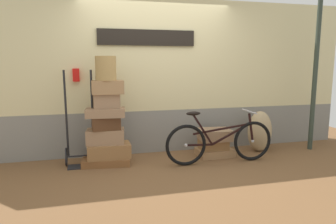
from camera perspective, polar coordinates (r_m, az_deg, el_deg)
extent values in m
cube|color=brown|center=(4.76, 0.07, -10.13)|extent=(9.03, 5.20, 0.06)
cube|color=gray|center=(5.45, -2.17, -3.35)|extent=(7.03, 0.20, 0.73)
cube|color=beige|center=(5.33, -2.26, 10.32)|extent=(7.03, 0.20, 1.85)
cube|color=black|center=(5.19, -3.86, 13.43)|extent=(1.59, 0.04, 0.25)
cube|color=red|center=(5.07, -16.46, 6.51)|extent=(0.10, 0.08, 0.20)
cylinder|color=#2D382D|center=(5.99, 25.29, 5.85)|extent=(0.08, 0.08, 2.58)
cube|color=brown|center=(4.89, -11.19, -8.74)|extent=(0.75, 0.48, 0.11)
cube|color=olive|center=(4.83, -10.78, -6.95)|extent=(0.64, 0.35, 0.21)
cube|color=#937051|center=(4.81, -11.36, -4.39)|extent=(0.59, 0.37, 0.22)
cube|color=#4C2D19|center=(4.72, -11.26, -2.06)|extent=(0.42, 0.23, 0.20)
cube|color=#937051|center=(4.69, -11.38, -0.12)|extent=(0.59, 0.34, 0.13)
cube|color=#937051|center=(4.70, -11.18, 2.00)|extent=(0.39, 0.23, 0.21)
cube|color=#9E754C|center=(4.66, -11.01, 4.48)|extent=(0.46, 0.26, 0.20)
cube|color=#9E754C|center=(5.28, 8.56, -7.28)|extent=(0.58, 0.41, 0.12)
cube|color=olive|center=(5.24, 8.26, -5.83)|extent=(0.49, 0.38, 0.16)
cube|color=#937051|center=(5.18, 8.56, -4.10)|extent=(0.54, 0.43, 0.17)
cylinder|color=#A8844C|center=(4.65, -11.31, 7.85)|extent=(0.30, 0.30, 0.35)
torus|color=black|center=(4.95, -18.11, -7.80)|extent=(0.02, 0.28, 0.28)
torus|color=black|center=(4.93, -13.03, -7.62)|extent=(0.02, 0.28, 0.28)
cylinder|color=black|center=(4.94, -15.57, -7.72)|extent=(0.43, 0.02, 0.02)
cylinder|color=black|center=(4.80, -18.13, -0.38)|extent=(0.03, 0.13, 1.29)
cylinder|color=black|center=(4.79, -13.67, -0.20)|extent=(0.03, 0.13, 1.29)
cube|color=black|center=(4.87, -15.53, -9.57)|extent=(0.39, 0.22, 0.02)
ellipsoid|color=tan|center=(5.65, 16.43, -3.40)|extent=(0.42, 0.36, 0.71)
torus|color=black|center=(4.68, 3.30, -6.08)|extent=(0.63, 0.06, 0.63)
sphere|color=#B2B2B7|center=(4.68, 3.30, -6.08)|extent=(0.05, 0.05, 0.05)
torus|color=black|center=(5.09, 15.21, -5.14)|extent=(0.63, 0.06, 0.63)
sphere|color=#B2B2B7|center=(5.09, 15.21, -5.14)|extent=(0.05, 0.05, 0.05)
cube|color=black|center=(4.90, 11.37, -3.99)|extent=(0.61, 0.04, 0.32)
cube|color=black|center=(4.71, 6.40, -3.27)|extent=(0.33, 0.03, 0.49)
cube|color=black|center=(4.74, 5.72, -6.00)|extent=(0.42, 0.04, 0.04)
cube|color=black|center=(4.82, 9.75, -3.07)|extent=(0.91, 0.05, 0.14)
cube|color=black|center=(5.03, 14.92, -2.72)|extent=(0.11, 0.03, 0.45)
ellipsoid|color=black|center=(4.61, 4.67, -0.27)|extent=(0.22, 0.09, 0.06)
cylinder|color=#A5A5AD|center=(4.96, 14.64, 0.11)|extent=(0.03, 0.46, 0.02)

